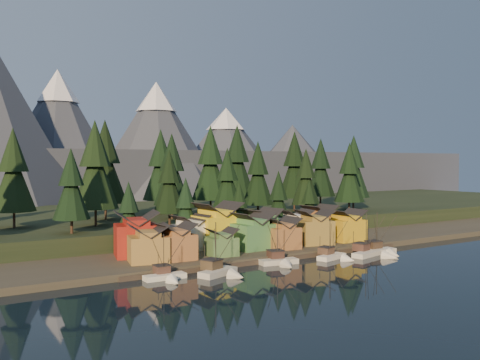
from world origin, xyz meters
TOP-DOWN VIEW (x-y plane):
  - ground at (0.00, 0.00)m, footprint 500.00×500.00m
  - shore_strip at (0.00, 40.00)m, footprint 400.00×50.00m
  - hillside at (0.00, 90.00)m, footprint 420.00×100.00m
  - dock at (0.00, 16.50)m, footprint 80.00×4.00m
  - mountain_ridge at (-4.20, 213.59)m, footprint 560.00×190.00m
  - boat_0 at (-31.14, 11.20)m, footprint 9.05×9.83m
  - boat_1 at (-19.73, 8.48)m, footprint 10.19×10.85m
  - boat_3 at (-1.98, 11.40)m, footprint 9.85×10.40m
  - boat_4 at (13.41, 9.49)m, footprint 9.54×10.05m
  - boat_5 at (24.39, 7.37)m, footprint 11.97×12.57m
  - boat_6 at (28.72, 8.44)m, footprint 10.25×11.09m
  - house_front_0 at (-29.64, 24.12)m, footprint 10.20×9.86m
  - house_front_1 at (-23.12, 23.57)m, footprint 8.59×8.28m
  - house_front_2 at (-11.51, 22.33)m, footprint 7.53×7.57m
  - house_front_3 at (0.07, 26.18)m, footprint 9.70×9.28m
  - house_front_4 at (7.09, 22.98)m, footprint 8.66×9.22m
  - house_front_5 at (18.99, 23.69)m, footprint 10.60×10.01m
  - house_front_6 at (30.78, 23.53)m, footprint 9.40×8.94m
  - house_back_0 at (-29.07, 32.49)m, footprint 11.89×11.61m
  - house_back_1 at (-13.76, 34.06)m, footprint 8.29×8.39m
  - house_back_2 at (-5.88, 34.12)m, footprint 11.46×10.58m
  - house_back_3 at (7.63, 32.56)m, footprint 10.71×9.88m
  - house_back_4 at (18.68, 31.35)m, footprint 9.30×9.03m
  - house_back_5 at (29.58, 33.84)m, footprint 8.53×8.63m
  - tree_hill_1 at (-50.00, 68.00)m, footprint 11.76×11.76m
  - tree_hill_2 at (-40.00, 48.00)m, footprint 9.24×9.24m
  - tree_hill_3 at (-30.00, 60.00)m, footprint 12.79×12.79m
  - tree_hill_4 at (-22.00, 75.00)m, footprint 13.39×13.39m
  - tree_hill_5 at (-12.00, 50.00)m, footprint 9.26×9.26m
  - tree_hill_6 at (-4.00, 65.00)m, footprint 11.58×11.58m
  - tree_hill_7 at (6.00, 48.00)m, footprint 9.55×9.55m
  - tree_hill_8 at (14.00, 72.00)m, footprint 13.11×13.11m
  - tree_hill_9 at (22.00, 55.00)m, footprint 10.64×10.64m
  - tree_hill_10 at (30.00, 80.00)m, footprint 13.66×13.66m
  - tree_hill_11 at (38.00, 50.00)m, footprint 9.67×9.67m
  - tree_hill_12 at (46.00, 66.00)m, footprint 12.53×12.53m
  - tree_hill_13 at (56.00, 48.00)m, footprint 10.61×10.61m
  - tree_hill_14 at (64.00, 72.00)m, footprint 11.72×11.72m
  - tree_hill_15 at (0.00, 82.00)m, footprint 12.58×12.58m
  - tree_hill_17 at (68.00, 58.00)m, footprint 12.05×12.05m
  - tree_shore_0 at (-28.00, 40.00)m, footprint 7.58×7.58m
  - tree_shore_1 at (-12.00, 40.00)m, footprint 7.88×7.88m
  - tree_shore_2 at (5.00, 40.00)m, footprint 7.29×7.29m
  - tree_shore_3 at (19.00, 40.00)m, footprint 8.56×8.56m
  - tree_shore_4 at (31.00, 40.00)m, footprint 7.32×7.32m

SIDE VIEW (x-z plane):
  - ground at x=0.00m, z-range 0.00..0.00m
  - dock at x=0.00m, z-range 0.00..1.00m
  - shore_strip at x=0.00m, z-range 0.00..1.50m
  - boat_0 at x=-31.14m, z-range -3.22..7.12m
  - boat_4 at x=13.41m, z-range -3.38..7.66m
  - boat_5 at x=24.39m, z-range -3.86..8.19m
  - boat_3 at x=-1.98m, z-range -3.54..8.10m
  - boat_6 at x=28.72m, z-range -3.72..8.37m
  - boat_1 at x=-19.73m, z-range -3.75..8.80m
  - hillside at x=0.00m, z-range 0.00..6.00m
  - house_front_2 at x=-11.51m, z-range 1.67..8.22m
  - house_front_4 at x=7.09m, z-range 1.70..9.74m
  - house_front_1 at x=-23.12m, z-range 1.71..10.16m
  - house_front_0 at x=-29.64m, z-range 1.72..10.23m
  - house_back_1 at x=-13.76m, z-range 1.72..10.57m
  - house_back_4 at x=18.68m, z-range 1.72..10.58m
  - house_front_6 at x=30.78m, z-range 1.73..10.59m
  - house_front_5 at x=18.99m, z-range 1.74..11.07m
  - house_back_5 at x=29.58m, z-range 1.74..11.23m
  - house_front_3 at x=0.07m, z-range 1.74..11.25m
  - house_back_3 at x=7.63m, z-range 1.74..11.27m
  - house_back_0 at x=-29.07m, z-range 1.77..12.50m
  - house_back_2 at x=-5.88m, z-range 1.80..13.60m
  - tree_shore_2 at x=5.00m, z-range 2.28..19.27m
  - tree_shore_4 at x=31.00m, z-range 2.29..19.34m
  - tree_shore_0 at x=-28.00m, z-range 2.32..19.98m
  - tree_shore_1 at x=-12.00m, z-range 2.35..20.72m
  - tree_shore_3 at x=19.00m, z-range 2.42..22.36m
  - tree_hill_2 at x=-40.00m, z-range 7.00..28.52m
  - tree_hill_5 at x=-12.00m, z-range 7.00..28.59m
  - tree_hill_7 at x=6.00m, z-range 7.03..29.27m
  - tree_hill_11 at x=38.00m, z-range 7.05..29.58m
  - tree_hill_13 at x=56.00m, z-range 7.15..31.88m
  - tree_hill_9 at x=22.00m, z-range 7.16..31.94m
  - tree_hill_6 at x=-4.00m, z-range 7.26..34.25m
  - tree_hill_14 at x=64.00m, z-range 7.27..34.57m
  - tree_hill_1 at x=-50.00m, z-range 7.28..34.68m
  - tree_hill_17 at x=68.00m, z-range 7.31..35.38m
  - tree_hill_12 at x=46.00m, z-range 7.36..36.56m
  - tree_hill_15 at x=0.00m, z-range 7.37..36.67m
  - tree_hill_3 at x=-30.00m, z-range 7.39..37.18m
  - tree_hill_8 at x=14.00m, z-range 7.43..37.96m
  - tree_hill_4 at x=-22.00m, z-range 7.46..38.66m
  - tree_hill_10 at x=30.00m, z-range 7.49..39.30m
  - mountain_ridge at x=-4.20m, z-range -18.94..71.06m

